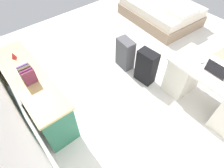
# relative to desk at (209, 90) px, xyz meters

# --- Properties ---
(ground_plane) EXTENTS (6.02, 6.02, 0.00)m
(ground_plane) POSITION_rel_desk_xyz_m (1.29, 0.08, -0.39)
(ground_plane) COLOR silver
(desk) EXTENTS (1.45, 0.68, 0.76)m
(desk) POSITION_rel_desk_xyz_m (0.00, 0.00, 0.00)
(desk) COLOR silver
(desk) RESTS_ON ground_plane
(credenza) EXTENTS (1.80, 0.48, 0.80)m
(credenza) POSITION_rel_desk_xyz_m (1.71, 2.21, 0.01)
(credenza) COLOR #28664C
(credenza) RESTS_ON ground_plane
(bed) EXTENTS (1.98, 1.51, 0.58)m
(bed) POSITION_rel_desk_xyz_m (2.36, -1.56, -0.15)
(bed) COLOR gray
(bed) RESTS_ON ground_plane
(suitcase_black) EXTENTS (0.38, 0.25, 0.67)m
(suitcase_black) POSITION_rel_desk_xyz_m (1.05, 0.36, -0.06)
(suitcase_black) COLOR black
(suitcase_black) RESTS_ON ground_plane
(suitcase_spare_grey) EXTENTS (0.38, 0.25, 0.63)m
(suitcase_spare_grey) POSITION_rel_desk_xyz_m (1.59, 0.39, -0.08)
(suitcase_spare_grey) COLOR #4C4C51
(suitcase_spare_grey) RESTS_ON ground_plane
(laptop) EXTENTS (0.31, 0.23, 0.21)m
(laptop) POSITION_rel_desk_xyz_m (0.05, 0.01, 0.41)
(laptop) COLOR #333338
(laptop) RESTS_ON desk
(computer_mouse) EXTENTS (0.06, 0.10, 0.03)m
(computer_mouse) POSITION_rel_desk_xyz_m (0.31, -0.03, 0.38)
(computer_mouse) COLOR white
(computer_mouse) RESTS_ON desk
(book_row) EXTENTS (0.23, 0.17, 0.23)m
(book_row) POSITION_rel_desk_xyz_m (1.62, 2.21, 0.51)
(book_row) COLOR brown
(book_row) RESTS_ON credenza
(figurine_small) EXTENTS (0.08, 0.08, 0.11)m
(figurine_small) POSITION_rel_desk_xyz_m (2.20, 2.21, 0.46)
(figurine_small) COLOR red
(figurine_small) RESTS_ON credenza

